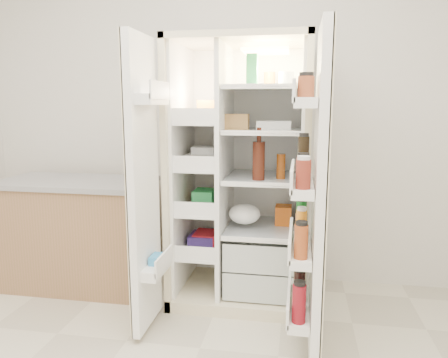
# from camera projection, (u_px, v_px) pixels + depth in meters

# --- Properties ---
(wall_back) EXTENTS (4.00, 0.02, 2.70)m
(wall_back) POSITION_uv_depth(u_px,v_px,m) (232.00, 107.00, 3.26)
(wall_back) COLOR silver
(wall_back) RESTS_ON floor
(refrigerator) EXTENTS (0.92, 0.70, 1.80)m
(refrigerator) POSITION_uv_depth(u_px,v_px,m) (244.00, 195.00, 3.00)
(refrigerator) COLOR beige
(refrigerator) RESTS_ON floor
(freezer_door) EXTENTS (0.15, 0.40, 1.72)m
(freezer_door) POSITION_uv_depth(u_px,v_px,m) (144.00, 188.00, 2.48)
(freezer_door) COLOR white
(freezer_door) RESTS_ON floor
(fridge_door) EXTENTS (0.17, 0.58, 1.72)m
(fridge_door) POSITION_uv_depth(u_px,v_px,m) (315.00, 200.00, 2.23)
(fridge_door) COLOR white
(fridge_door) RESTS_ON floor
(kitchen_counter) EXTENTS (1.13, 0.60, 0.82)m
(kitchen_counter) POSITION_uv_depth(u_px,v_px,m) (78.00, 232.00, 3.22)
(kitchen_counter) COLOR #94684A
(kitchen_counter) RESTS_ON floor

